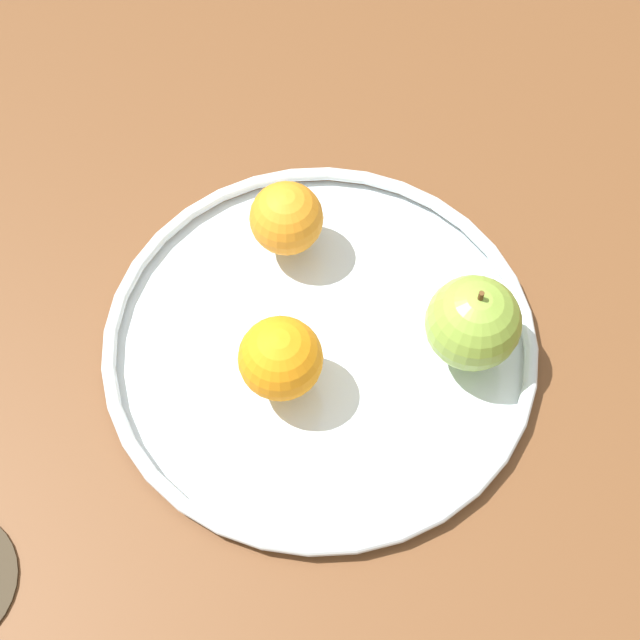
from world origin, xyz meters
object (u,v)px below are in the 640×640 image
(apple, at_px, (473,323))
(orange_front_right, at_px, (281,359))
(fruit_bowl, at_px, (320,343))
(orange_back_right, at_px, (286,218))

(apple, relative_size, orange_front_right, 1.26)
(fruit_bowl, relative_size, apple, 4.29)
(fruit_bowl, bearing_deg, orange_front_right, -161.08)
(apple, height_order, orange_back_right, apple)
(orange_back_right, bearing_deg, apple, -66.41)
(fruit_bowl, distance_m, orange_back_right, 0.11)
(fruit_bowl, relative_size, orange_back_right, 5.72)
(orange_front_right, bearing_deg, fruit_bowl, 18.92)
(fruit_bowl, xyz_separation_m, orange_front_right, (-0.05, -0.02, 0.04))
(fruit_bowl, bearing_deg, apple, -34.76)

